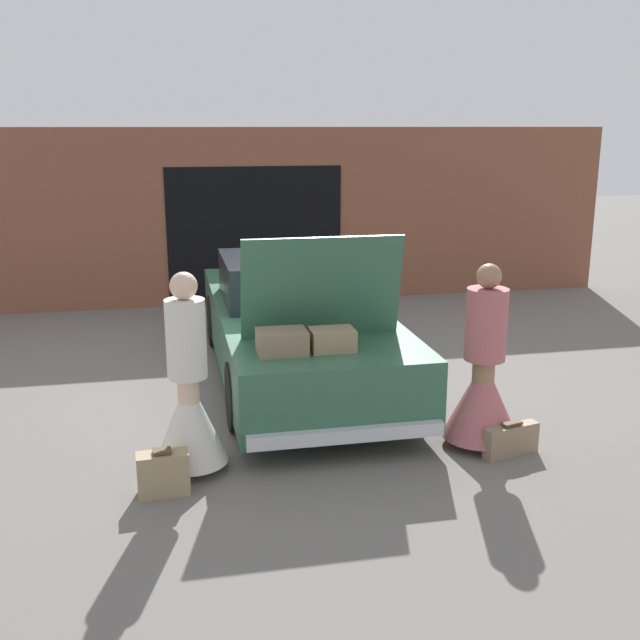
{
  "coord_description": "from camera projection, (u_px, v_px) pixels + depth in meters",
  "views": [
    {
      "loc": [
        -1.42,
        -8.14,
        2.83
      ],
      "look_at": [
        0.0,
        -1.31,
        1.01
      ],
      "focal_mm": 42.0,
      "sensor_mm": 36.0,
      "label": 1
    }
  ],
  "objects": [
    {
      "name": "person_left",
      "position": [
        189.0,
        402.0,
        6.18
      ],
      "size": [
        0.62,
        0.62,
        1.7
      ],
      "rotation": [
        0.0,
        0.0,
        -1.65
      ],
      "color": "beige",
      "rests_on": "ground_plane"
    },
    {
      "name": "ground_plane",
      "position": [
        297.0,
        376.0,
        8.7
      ],
      "size": [
        40.0,
        40.0,
        0.0
      ],
      "primitive_type": "plane",
      "color": "slate"
    },
    {
      "name": "person_right",
      "position": [
        483.0,
        383.0,
        6.69
      ],
      "size": [
        0.69,
        0.69,
        1.67
      ],
      "rotation": [
        0.0,
        0.0,
        1.33
      ],
      "color": "#997051",
      "rests_on": "ground_plane"
    },
    {
      "name": "car",
      "position": [
        296.0,
        325.0,
        8.57
      ],
      "size": [
        1.84,
        4.85,
        1.84
      ],
      "color": "#336047",
      "rests_on": "ground_plane"
    },
    {
      "name": "suitcase_beside_left_person",
      "position": [
        163.0,
        473.0,
        5.87
      ],
      "size": [
        0.41,
        0.21,
        0.38
      ],
      "color": "#9E8460",
      "rests_on": "ground_plane"
    },
    {
      "name": "garage_wall_back",
      "position": [
        255.0,
        217.0,
        12.0
      ],
      "size": [
        12.0,
        0.14,
        2.8
      ],
      "color": "brown",
      "rests_on": "ground_plane"
    },
    {
      "name": "suitcase_beside_right_person",
      "position": [
        511.0,
        440.0,
        6.58
      ],
      "size": [
        0.54,
        0.25,
        0.31
      ],
      "color": "#8C7259",
      "rests_on": "ground_plane"
    }
  ]
}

